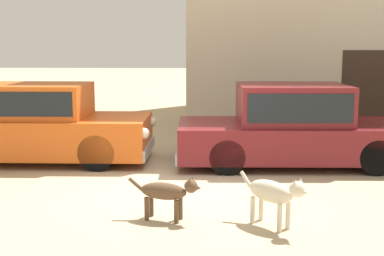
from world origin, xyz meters
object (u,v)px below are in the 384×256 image
object	(u,v)px
parked_sedan_nearest	(39,124)
stray_dog_tan	(275,193)
stray_dog_spotted	(167,192)
parked_sedan_second	(293,125)

from	to	relation	value
parked_sedan_nearest	stray_dog_tan	size ratio (longest dim) A/B	5.40
stray_dog_tan	stray_dog_spotted	bearing A→B (deg)	-143.56
parked_sedan_nearest	stray_dog_spotted	distance (m)	4.28
parked_sedan_nearest	stray_dog_spotted	xyz separation A→B (m)	(2.79, -3.22, -0.36)
stray_dog_tan	parked_sedan_second	bearing A→B (deg)	123.17
parked_sedan_second	stray_dog_tan	xyz separation A→B (m)	(-0.70, -3.39, -0.29)
parked_sedan_second	stray_dog_tan	size ratio (longest dim) A/B	5.59
parked_sedan_nearest	stray_dog_tan	bearing A→B (deg)	-40.90
parked_sedan_second	stray_dog_spotted	bearing A→B (deg)	-124.87
parked_sedan_second	stray_dog_tan	distance (m)	3.47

